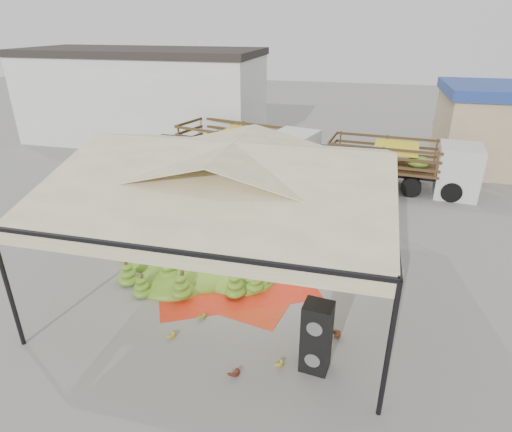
% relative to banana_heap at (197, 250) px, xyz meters
% --- Properties ---
extents(ground, '(90.00, 90.00, 0.00)m').
position_rel_banana_heap_xyz_m(ground, '(1.31, -0.20, -0.58)').
color(ground, slate).
rests_on(ground, ground).
extents(canopy_tent, '(8.10, 8.10, 4.00)m').
position_rel_banana_heap_xyz_m(canopy_tent, '(1.31, -0.20, 2.72)').
color(canopy_tent, black).
rests_on(canopy_tent, ground).
extents(building_white, '(14.30, 6.30, 5.40)m').
position_rel_banana_heap_xyz_m(building_white, '(-8.69, 13.80, 2.14)').
color(building_white, silver).
rests_on(building_white, ground).
extents(building_tan, '(6.30, 5.30, 4.10)m').
position_rel_banana_heap_xyz_m(building_tan, '(11.31, 12.80, 1.50)').
color(building_tan, tan).
rests_on(building_tan, ground).
extents(tarp_left, '(5.76, 5.68, 0.01)m').
position_rel_banana_heap_xyz_m(tarp_left, '(1.03, 0.09, -0.57)').
color(tarp_left, red).
rests_on(tarp_left, ground).
extents(tarp_right, '(4.90, 5.07, 0.01)m').
position_rel_banana_heap_xyz_m(tarp_right, '(1.24, 0.15, -0.57)').
color(tarp_right, red).
rests_on(tarp_right, ground).
extents(banana_heap, '(6.55, 5.98, 1.15)m').
position_rel_banana_heap_xyz_m(banana_heap, '(0.00, 0.00, 0.00)').
color(banana_heap, '#497A19').
rests_on(banana_heap, ground).
extents(hand_yellow_a, '(0.45, 0.40, 0.18)m').
position_rel_banana_heap_xyz_m(hand_yellow_a, '(3.15, -3.41, -0.49)').
color(hand_yellow_a, gold).
rests_on(hand_yellow_a, ground).
extents(hand_yellow_b, '(0.45, 0.39, 0.19)m').
position_rel_banana_heap_xyz_m(hand_yellow_b, '(0.48, -3.17, -0.48)').
color(hand_yellow_b, gold).
rests_on(hand_yellow_b, ground).
extents(hand_red_a, '(0.54, 0.50, 0.20)m').
position_rel_banana_heap_xyz_m(hand_red_a, '(2.28, -3.90, -0.48)').
color(hand_red_a, '#5A2614').
rests_on(hand_red_a, ground).
extents(hand_red_b, '(0.57, 0.49, 0.23)m').
position_rel_banana_heap_xyz_m(hand_red_b, '(4.26, -2.20, -0.46)').
color(hand_red_b, '#622C16').
rests_on(hand_red_b, ground).
extents(hand_green, '(0.46, 0.40, 0.19)m').
position_rel_banana_heap_xyz_m(hand_green, '(0.94, -2.30, -0.48)').
color(hand_green, '#557C19').
rests_on(hand_green, ground).
extents(hanging_bunches, '(1.74, 0.24, 0.20)m').
position_rel_banana_heap_xyz_m(hanging_bunches, '(3.72, -0.79, 2.04)').
color(hanging_bunches, '#5F861C').
rests_on(hanging_bunches, ground).
extents(speaker_stack, '(0.65, 0.59, 1.64)m').
position_rel_banana_heap_xyz_m(speaker_stack, '(3.97, -3.29, 0.25)').
color(speaker_stack, black).
rests_on(speaker_stack, ground).
extents(banana_leaves, '(0.96, 1.36, 3.70)m').
position_rel_banana_heap_xyz_m(banana_leaves, '(-1.06, 1.21, -0.58)').
color(banana_leaves, '#386F1D').
rests_on(banana_leaves, ground).
extents(vendor, '(0.80, 0.65, 1.91)m').
position_rel_banana_heap_xyz_m(vendor, '(0.81, 4.61, 0.38)').
color(vendor, gray).
rests_on(vendor, ground).
extents(truck_left, '(7.10, 4.00, 2.31)m').
position_rel_banana_heap_xyz_m(truck_left, '(-0.61, 8.81, 0.85)').
color(truck_left, '#4D3819').
rests_on(truck_left, ground).
extents(truck_right, '(6.43, 2.75, 2.14)m').
position_rel_banana_heap_xyz_m(truck_right, '(6.54, 8.58, 0.74)').
color(truck_right, '#4B2D19').
rests_on(truck_right, ground).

